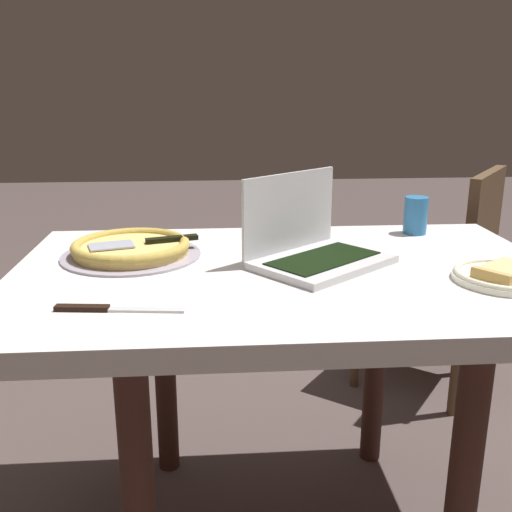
# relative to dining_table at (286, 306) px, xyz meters

# --- Properties ---
(dining_table) EXTENTS (1.27, 0.81, 0.75)m
(dining_table) POSITION_rel_dining_table_xyz_m (0.00, 0.00, 0.00)
(dining_table) COLOR silver
(dining_table) RESTS_ON ground_plane
(laptop) EXTENTS (0.38, 0.37, 0.21)m
(laptop) POSITION_rel_dining_table_xyz_m (0.07, 0.04, 0.14)
(laptop) COLOR silver
(laptop) RESTS_ON dining_table
(pizza_plate) EXTENTS (0.22, 0.22, 0.04)m
(pizza_plate) POSITION_rel_dining_table_xyz_m (0.46, -0.13, 0.11)
(pizza_plate) COLOR white
(pizza_plate) RESTS_ON dining_table
(pizza_tray) EXTENTS (0.34, 0.34, 0.04)m
(pizza_tray) POSITION_rel_dining_table_xyz_m (-0.37, 0.13, 0.11)
(pizza_tray) COLOR #9D96A7
(pizza_tray) RESTS_ON dining_table
(table_knife) EXTENTS (0.25, 0.05, 0.01)m
(table_knife) POSITION_rel_dining_table_xyz_m (-0.37, -0.24, 0.10)
(table_knife) COLOR silver
(table_knife) RESTS_ON dining_table
(drink_cup) EXTENTS (0.07, 0.07, 0.11)m
(drink_cup) POSITION_rel_dining_table_xyz_m (0.41, 0.30, 0.15)
(drink_cup) COLOR teal
(drink_cup) RESTS_ON dining_table
(chair_near) EXTENTS (0.60, 0.60, 0.86)m
(chair_near) POSITION_rel_dining_table_xyz_m (0.71, 0.77, -0.16)
(chair_near) COLOR brown
(chair_near) RESTS_ON ground_plane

